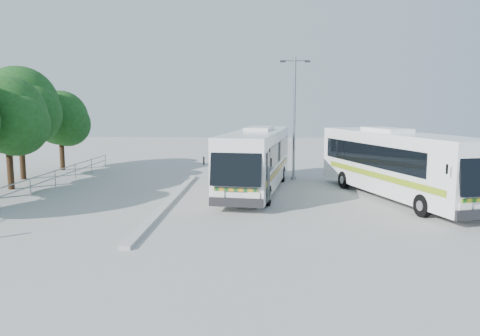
{
  "coord_description": "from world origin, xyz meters",
  "views": [
    {
      "loc": [
        2.26,
        -20.89,
        4.8
      ],
      "look_at": [
        1.21,
        1.69,
        1.78
      ],
      "focal_mm": 35.0,
      "sensor_mm": 36.0,
      "label": 1
    }
  ],
  "objects_px": {
    "coach_adjacent": "(396,163)",
    "lamppost": "(294,113)",
    "tree_far_d": "(20,105)",
    "coach_main": "(256,158)",
    "tree_far_e": "(61,118)",
    "tree_far_c": "(8,115)"
  },
  "relations": [
    {
      "from": "coach_adjacent",
      "to": "lamppost",
      "type": "bearing_deg",
      "value": 111.21
    },
    {
      "from": "tree_far_c",
      "to": "lamppost",
      "type": "relative_size",
      "value": 0.83
    },
    {
      "from": "coach_adjacent",
      "to": "lamppost",
      "type": "xyz_separation_m",
      "value": [
        -4.85,
        6.14,
        2.44
      ]
    },
    {
      "from": "tree_far_d",
      "to": "coach_main",
      "type": "relative_size",
      "value": 0.59
    },
    {
      "from": "tree_far_e",
      "to": "lamppost",
      "type": "xyz_separation_m",
      "value": [
        16.98,
        -3.81,
        0.43
      ]
    },
    {
      "from": "coach_main",
      "to": "tree_far_e",
      "type": "bearing_deg",
      "value": 159.3
    },
    {
      "from": "coach_main",
      "to": "tree_far_c",
      "type": "bearing_deg",
      "value": -171.17
    },
    {
      "from": "coach_adjacent",
      "to": "lamppost",
      "type": "relative_size",
      "value": 1.6
    },
    {
      "from": "coach_adjacent",
      "to": "tree_far_c",
      "type": "bearing_deg",
      "value": 158.21
    },
    {
      "from": "tree_far_d",
      "to": "lamppost",
      "type": "xyz_separation_m",
      "value": [
        17.66,
        0.69,
        -0.5
      ]
    },
    {
      "from": "tree_far_e",
      "to": "coach_adjacent",
      "type": "xyz_separation_m",
      "value": [
        21.83,
        -9.95,
        -2.01
      ]
    },
    {
      "from": "lamppost",
      "to": "coach_adjacent",
      "type": "bearing_deg",
      "value": -53.64
    },
    {
      "from": "tree_far_e",
      "to": "coach_main",
      "type": "xyz_separation_m",
      "value": [
        14.6,
        -8.01,
        -2.03
      ]
    },
    {
      "from": "tree_far_c",
      "to": "lamppost",
      "type": "bearing_deg",
      "value": 14.93
    },
    {
      "from": "coach_main",
      "to": "lamppost",
      "type": "distance_m",
      "value": 5.42
    },
    {
      "from": "tree_far_c",
      "to": "coach_adjacent",
      "type": "height_order",
      "value": "tree_far_c"
    },
    {
      "from": "tree_far_c",
      "to": "lamppost",
      "type": "xyz_separation_m",
      "value": [
        16.47,
        4.39,
        0.06
      ]
    },
    {
      "from": "tree_far_e",
      "to": "coach_adjacent",
      "type": "bearing_deg",
      "value": -24.5
    },
    {
      "from": "tree_far_e",
      "to": "coach_adjacent",
      "type": "height_order",
      "value": "tree_far_e"
    },
    {
      "from": "tree_far_e",
      "to": "coach_main",
      "type": "height_order",
      "value": "tree_far_e"
    },
    {
      "from": "tree_far_d",
      "to": "coach_adjacent",
      "type": "xyz_separation_m",
      "value": [
        22.51,
        -5.45,
        -2.94
      ]
    },
    {
      "from": "tree_far_d",
      "to": "tree_far_e",
      "type": "distance_m",
      "value": 4.65
    }
  ]
}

